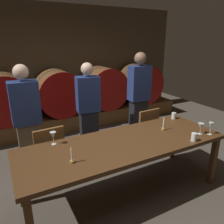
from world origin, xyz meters
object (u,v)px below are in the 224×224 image
Objects in this scene: wine_barrel_right at (102,87)px; candle_left at (72,158)px; guest_right at (139,99)px; cup_left at (194,137)px; dining_table at (124,147)px; chair_left at (49,152)px; wine_barrel_center at (58,92)px; wine_glass_right at (211,126)px; wine_barrel_left at (5,98)px; candle_right at (163,126)px; guest_center at (88,110)px; wine_barrel_far_right at (138,83)px; guest_left at (27,122)px; wine_glass_left at (53,135)px; chair_right at (144,130)px; wine_glass_center at (201,127)px; cup_right at (174,116)px.

candle_left is (-1.72, -2.86, -0.03)m from wine_barrel_right.
guest_right is 16.66× the size of cup_left.
chair_left reaches higher than dining_table.
wine_glass_right is at bearing -67.88° from wine_barrel_center.
wine_barrel_left is 3.67m from cup_left.
candle_right reaches higher than candle_left.
candle_right is (0.65, -1.16, -0.01)m from guest_center.
wine_barrel_far_right reaches higher than wine_glass_right.
wine_barrel_right is at bearing -139.95° from guest_left.
wine_barrel_right is 2.89m from dining_table.
cup_left is (1.97, -3.09, -0.03)m from wine_barrel_left.
dining_table is at bearing 96.37° from guest_center.
guest_right reaches higher than wine_barrel_left.
wine_glass_right is at bearing 7.00° from cup_left.
chair_left is at bearing 18.73° from guest_right.
dining_table is 13.72× the size of candle_left.
wine_barrel_center is at bearing 77.84° from candle_left.
candle_left is 0.51m from wine_glass_left.
guest_center is at bearing 119.45° from candle_right.
wine_glass_center is at bearing 98.34° from chair_right.
cup_right is at bearing -45.63° from wine_barrel_left.
wine_glass_left is at bearing -127.19° from wine_barrel_right.
candle_right is (-0.34, -1.10, -0.09)m from guest_right.
dining_table is at bearing 135.83° from chair_left.
guest_left is at bearing -117.62° from wine_barrel_center.
wine_glass_right is (1.92, -0.70, 0.00)m from wine_glass_left.
candle_left reaches higher than wine_glass_left.
wine_glass_left is (-2.86, -2.36, 0.03)m from wine_barrel_far_right.
chair_right is 0.71m from candle_right.
candle_left is 1.87m from wine_glass_right.
wine_glass_left is (-1.81, -0.82, -0.03)m from guest_right.
chair_right is 1.88m from guest_left.
guest_left is 1.03× the size of guest_center.
candle_left is 1.92m from cup_right.
wine_barrel_left is 2.19m from wine_barrel_right.
guest_right is 17.47× the size of cup_right.
guest_left is 1.92m from candle_right.
wine_barrel_far_right is 0.62× the size of guest_center.
wine_barrel_center is at bearing 106.02° from cup_left.
chair_left is at bearing -79.16° from wine_barrel_left.
cup_right is at bearing 166.32° from chair_left.
cup_right is at bearing 16.82° from dining_table.
wine_barrel_far_right is 6.47× the size of wine_glass_center.
wine_glass_left reaches higher than chair_right.
guest_right reaches higher than cup_right.
wine_glass_center is at bearing -99.83° from cup_right.
candle_left is at bearing -80.73° from wine_barrel_left.
cup_left is at bearing 84.78° from guest_right.
chair_right is 0.53× the size of guest_left.
wine_glass_center is (2.01, -1.29, 0.01)m from guest_left.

